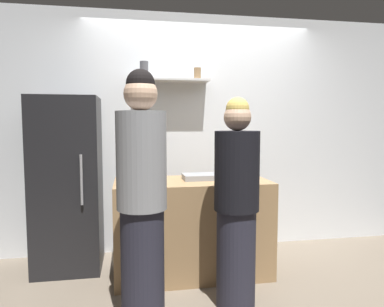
# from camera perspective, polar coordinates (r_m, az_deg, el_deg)

# --- Properties ---
(ground_plane) EXTENTS (5.28, 5.28, 0.00)m
(ground_plane) POSITION_cam_1_polar(r_m,az_deg,el_deg) (3.11, 5.84, -22.16)
(ground_plane) COLOR #726656
(back_wall_assembly) EXTENTS (4.80, 0.32, 2.60)m
(back_wall_assembly) POSITION_cam_1_polar(r_m,az_deg,el_deg) (3.99, 1.08, 3.32)
(back_wall_assembly) COLOR white
(back_wall_assembly) RESTS_ON ground
(refrigerator) EXTENTS (0.62, 0.61, 1.66)m
(refrigerator) POSITION_cam_1_polar(r_m,az_deg,el_deg) (3.61, -19.45, -4.65)
(refrigerator) COLOR black
(refrigerator) RESTS_ON ground
(counter) EXTENTS (1.42, 0.66, 0.89)m
(counter) POSITION_cam_1_polar(r_m,az_deg,el_deg) (3.38, 0.00, -11.80)
(counter) COLOR #9E7A51
(counter) RESTS_ON ground
(baking_pan) EXTENTS (0.34, 0.24, 0.05)m
(baking_pan) POSITION_cam_1_polar(r_m,az_deg,el_deg) (3.33, 1.50, -3.78)
(baking_pan) COLOR gray
(baking_pan) RESTS_ON counter
(utensil_holder) EXTENTS (0.12, 0.12, 0.22)m
(utensil_holder) POSITION_cam_1_polar(r_m,az_deg,el_deg) (3.56, 8.90, -2.83)
(utensil_holder) COLOR #B2B2B7
(utensil_holder) RESTS_ON counter
(wine_bottle_dark_glass) EXTENTS (0.07, 0.07, 0.31)m
(wine_bottle_dark_glass) POSITION_cam_1_polar(r_m,az_deg,el_deg) (3.44, -7.62, -1.94)
(wine_bottle_dark_glass) COLOR black
(wine_bottle_dark_glass) RESTS_ON counter
(wine_bottle_pale_glass) EXTENTS (0.08, 0.08, 0.28)m
(wine_bottle_pale_glass) POSITION_cam_1_polar(r_m,az_deg,el_deg) (3.32, 7.11, -2.48)
(wine_bottle_pale_glass) COLOR #B2BFB2
(wine_bottle_pale_glass) RESTS_ON counter
(wine_bottle_green_glass) EXTENTS (0.08, 0.08, 0.30)m
(wine_bottle_green_glass) POSITION_cam_1_polar(r_m,az_deg,el_deg) (3.17, -9.50, -2.64)
(wine_bottle_green_glass) COLOR #19471E
(wine_bottle_green_glass) RESTS_ON counter
(wine_bottle_amber_glass) EXTENTS (0.07, 0.07, 0.32)m
(wine_bottle_amber_glass) POSITION_cam_1_polar(r_m,az_deg,el_deg) (3.44, -10.89, -2.02)
(wine_bottle_amber_glass) COLOR #472814
(wine_bottle_amber_glass) RESTS_ON counter
(water_bottle_plastic) EXTENTS (0.09, 0.09, 0.26)m
(water_bottle_plastic) POSITION_cam_1_polar(r_m,az_deg,el_deg) (3.04, -8.55, -2.97)
(water_bottle_plastic) COLOR silver
(water_bottle_plastic) RESTS_ON counter
(person_grey_hoodie) EXTENTS (0.34, 0.34, 1.77)m
(person_grey_hoodie) POSITION_cam_1_polar(r_m,az_deg,el_deg) (2.44, -8.09, -7.63)
(person_grey_hoodie) COLOR #262633
(person_grey_hoodie) RESTS_ON ground
(person_blonde) EXTENTS (0.34, 0.34, 1.61)m
(person_blonde) POSITION_cam_1_polar(r_m,az_deg,el_deg) (2.73, 7.20, -8.33)
(person_blonde) COLOR #262633
(person_blonde) RESTS_ON ground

